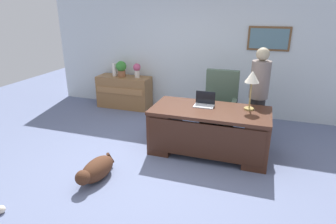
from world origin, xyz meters
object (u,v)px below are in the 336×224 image
at_px(laptop, 205,102).
at_px(potted_plant, 121,68).
at_px(desk_lamp, 252,79).
at_px(desk, 209,130).
at_px(armchair, 220,107).
at_px(dog_toy_ball, 1,209).
at_px(vase_with_flowers, 137,70).
at_px(credenza, 124,92).
at_px(person_standing, 258,94).
at_px(dog_lying, 96,170).
at_px(vase_empty, 114,70).

relative_size(laptop, potted_plant, 0.89).
bearing_deg(desk_lamp, desk, -159.38).
height_order(armchair, dog_toy_ball, armchair).
height_order(desk, vase_with_flowers, vase_with_flowers).
xyz_separation_m(laptop, desk_lamp, (0.70, 0.04, 0.43)).
distance_m(armchair, dog_toy_ball, 3.75).
bearing_deg(armchair, potted_plant, 162.08).
xyz_separation_m(credenza, vase_with_flowers, (0.35, 0.00, 0.56)).
bearing_deg(armchair, person_standing, -8.95).
height_order(dog_lying, laptop, laptop).
bearing_deg(desk, vase_empty, 147.17).
distance_m(vase_with_flowers, vase_empty, 0.58).
height_order(desk, credenza, desk).
distance_m(dog_lying, laptop, 1.99).
bearing_deg(dog_lying, credenza, 109.14).
height_order(potted_plant, dog_toy_ball, potted_plant).
bearing_deg(person_standing, vase_with_flowers, 161.73).
bearing_deg(credenza, vase_empty, 179.64).
height_order(person_standing, laptop, person_standing).
bearing_deg(armchair, credenza, 161.78).
bearing_deg(vase_with_flowers, desk, -39.75).
relative_size(armchair, dog_toy_ball, 12.42).
distance_m(armchair, desk_lamp, 1.12).
relative_size(vase_empty, potted_plant, 0.82).
height_order(vase_empty, dog_toy_ball, vase_empty).
bearing_deg(vase_empty, dog_toy_ball, -81.87).
height_order(person_standing, potted_plant, person_standing).
relative_size(laptop, vase_with_flowers, 0.98).
height_order(desk, armchair, armchair).
xyz_separation_m(desk_lamp, potted_plant, (-2.96, 1.44, -0.30)).
bearing_deg(desk, person_standing, 48.10).
height_order(desk, dog_lying, desk).
relative_size(desk_lamp, dog_toy_ball, 6.47).
relative_size(desk_lamp, vase_with_flowers, 1.89).
bearing_deg(desk, potted_plant, 145.24).
xyz_separation_m(armchair, potted_plant, (-2.42, 0.78, 0.42)).
bearing_deg(desk_lamp, vase_with_flowers, 150.76).
bearing_deg(dog_toy_ball, desk, 48.04).
xyz_separation_m(dog_lying, vase_with_flowers, (-0.67, 2.93, 0.77)).
bearing_deg(credenza, person_standing, -16.26).
bearing_deg(armchair, dog_lying, -122.09).
xyz_separation_m(armchair, person_standing, (0.66, -0.10, 0.33)).
xyz_separation_m(desk, potted_plant, (-2.39, 1.66, 0.53)).
xyz_separation_m(credenza, armchair, (2.37, -0.78, 0.14)).
relative_size(vase_with_flowers, dog_toy_ball, 3.43).
xyz_separation_m(desk_lamp, dog_toy_ball, (-2.59, -2.45, -1.19)).
bearing_deg(vase_empty, desk_lamp, -24.57).
height_order(desk, desk_lamp, desk_lamp).
xyz_separation_m(vase_empty, potted_plant, (0.18, 0.00, 0.05)).
height_order(dog_lying, vase_with_flowers, vase_with_flowers).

